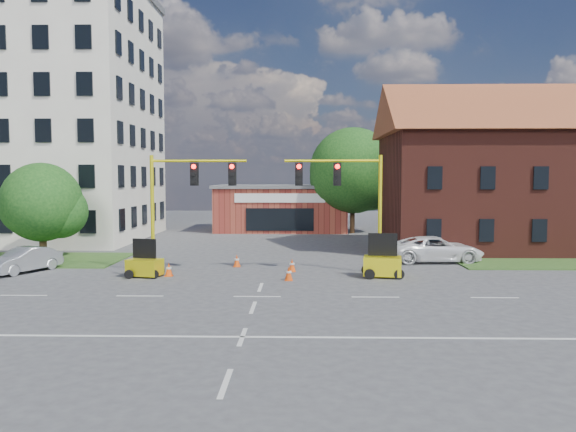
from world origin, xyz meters
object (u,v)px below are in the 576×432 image
(trailer_west, at_px, (145,265))
(pickup_white, at_px, (436,249))
(signal_mast_west, at_px, (183,199))
(signal_mast_east, at_px, (349,199))
(trailer_east, at_px, (382,264))

(trailer_west, relative_size, pickup_white, 0.34)
(pickup_white, bearing_deg, signal_mast_west, 102.27)
(signal_mast_west, relative_size, signal_mast_east, 1.00)
(signal_mast_east, bearing_deg, pickup_white, 35.26)
(signal_mast_east, xyz_separation_m, pickup_white, (5.54, 3.92, -3.16))
(trailer_west, relative_size, trailer_east, 0.87)
(trailer_east, height_order, pickup_white, trailer_east)
(signal_mast_west, xyz_separation_m, trailer_west, (-1.71, -1.43, -3.34))
(signal_mast_west, distance_m, trailer_east, 10.91)
(signal_mast_west, xyz_separation_m, trailer_east, (10.34, -1.23, -3.25))
(signal_mast_west, bearing_deg, trailer_west, -140.11)
(signal_mast_east, relative_size, trailer_east, 2.92)
(trailer_east, xyz_separation_m, pickup_white, (3.91, 5.14, 0.10))
(signal_mast_east, xyz_separation_m, trailer_east, (1.63, -1.23, -3.25))
(signal_mast_west, distance_m, trailer_west, 4.01)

